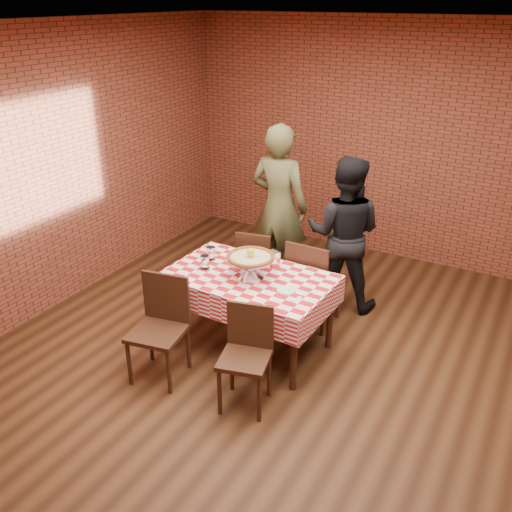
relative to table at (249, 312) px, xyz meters
name	(u,v)px	position (x,y,z in m)	size (l,w,h in m)	color
ground	(284,376)	(0.51, -0.28, -0.38)	(6.00, 6.00, 0.00)	black
back_wall	(398,144)	(0.51, 2.72, 1.08)	(5.50, 5.50, 0.00)	brown
table	(249,312)	(0.00, 0.00, 0.00)	(1.49, 0.90, 0.75)	#372316
tablecloth	(249,288)	(0.00, 0.00, 0.25)	(1.53, 0.93, 0.26)	red
pizza_stand	(251,268)	(0.03, -0.02, 0.48)	(0.43, 0.43, 0.19)	silver
pizza	(251,258)	(0.03, -0.02, 0.58)	(0.43, 0.43, 0.03)	beige
lemon	(251,252)	(0.03, -0.02, 0.63)	(0.07, 0.07, 0.09)	yellow
water_glass_left	(205,262)	(-0.44, -0.07, 0.45)	(0.08, 0.08, 0.13)	white
water_glass_right	(211,253)	(-0.50, 0.12, 0.45)	(0.08, 0.08, 0.13)	white
side_plate	(286,290)	(0.43, -0.09, 0.39)	(0.17, 0.17, 0.01)	white
sweetener_packet_a	(292,300)	(0.55, -0.22, 0.39)	(0.05, 0.04, 0.01)	white
sweetener_packet_b	(300,298)	(0.58, -0.15, 0.39)	(0.05, 0.04, 0.01)	white
condiment_caddy	(273,259)	(0.10, 0.27, 0.46)	(0.11, 0.09, 0.15)	silver
chair_near_left	(157,332)	(-0.45, -0.80, 0.09)	(0.44, 0.44, 0.92)	#372316
chair_near_right	(245,361)	(0.40, -0.77, 0.06)	(0.39, 0.39, 0.87)	#372316
chair_far_left	(258,265)	(-0.37, 0.83, 0.05)	(0.38, 0.38, 0.86)	#372316
chair_far_right	(314,281)	(0.35, 0.71, 0.09)	(0.45, 0.45, 0.94)	#372316
diner_olive	(279,207)	(-0.38, 1.33, 0.56)	(0.68, 0.45, 1.87)	#4D512E
diner_black	(344,234)	(0.45, 1.20, 0.45)	(0.80, 0.63, 1.65)	black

